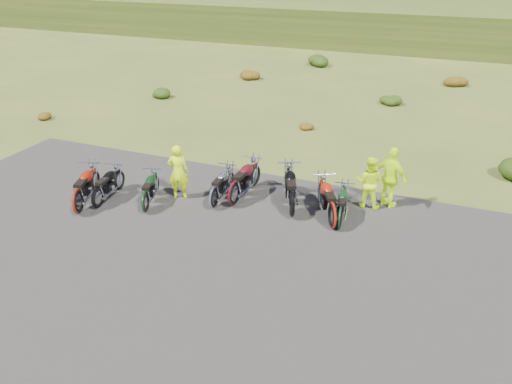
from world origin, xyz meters
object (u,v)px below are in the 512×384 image
at_px(motorcycle_0, 100,208).
at_px(person_middle, 178,173).
at_px(motorcycle_3, 214,208).
at_px(motorcycle_7, 339,229).

bearing_deg(motorcycle_0, person_middle, -59.15).
height_order(motorcycle_3, motorcycle_7, motorcycle_3).
bearing_deg(motorcycle_3, motorcycle_0, 108.20).
relative_size(motorcycle_0, motorcycle_3, 0.99).
height_order(motorcycle_3, person_middle, person_middle).
xyz_separation_m(motorcycle_0, motorcycle_7, (7.19, 1.54, 0.00)).
height_order(motorcycle_7, person_middle, person_middle).
distance_m(motorcycle_0, motorcycle_3, 3.57).
height_order(motorcycle_0, motorcycle_7, motorcycle_0).
xyz_separation_m(motorcycle_0, motorcycle_3, (3.32, 1.32, 0.00)).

